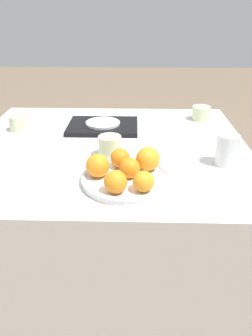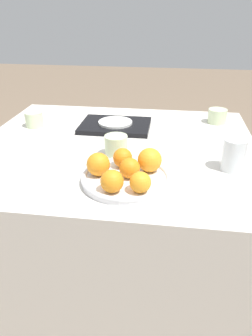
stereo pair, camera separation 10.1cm
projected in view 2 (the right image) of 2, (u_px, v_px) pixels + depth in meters
name	position (u px, v px, depth m)	size (l,w,h in m)	color
ground_plane	(118.00, 284.00, 1.64)	(12.00, 12.00, 0.00)	#7A6651
table	(117.00, 223.00, 1.47)	(1.11, 1.00, 0.76)	silver
fruit_platter	(126.00, 178.00, 1.03)	(0.28, 0.28, 0.03)	silver
orange_0	(130.00, 168.00, 1.01)	(0.06, 0.06, 0.06)	orange
orange_1	(150.00, 160.00, 1.05)	(0.08, 0.08, 0.08)	orange
orange_2	(140.00, 182.00, 0.93)	(0.06, 0.06, 0.06)	orange
orange_3	(98.00, 164.00, 1.02)	(0.07, 0.07, 0.07)	orange
orange_4	(112.00, 181.00, 0.93)	(0.07, 0.07, 0.07)	orange
orange_5	(123.00, 158.00, 1.08)	(0.06, 0.06, 0.06)	orange
water_glass	(234.00, 155.00, 1.08)	(0.08, 0.08, 0.11)	silver
serving_tray	(115.00, 126.00, 1.47)	(0.31, 0.23, 0.02)	black
side_plate	(115.00, 122.00, 1.46)	(0.15, 0.15, 0.01)	silver
cup_0	(116.00, 146.00, 1.19)	(0.08, 0.08, 0.08)	beige
cup_1	(217.00, 116.00, 1.52)	(0.09, 0.09, 0.06)	beige
cup_2	(34.00, 119.00, 1.48)	(0.08, 0.08, 0.07)	beige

